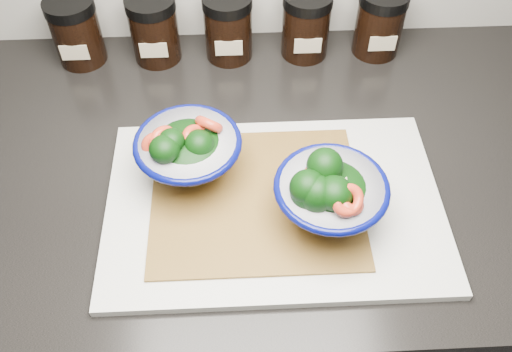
{
  "coord_description": "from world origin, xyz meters",
  "views": [
    {
      "loc": [
        0.0,
        0.92,
        1.5
      ],
      "look_at": [
        0.02,
        1.36,
        0.96
      ],
      "focal_mm": 38.0,
      "sensor_mm": 36.0,
      "label": 1
    }
  ],
  "objects_px": {
    "bowl_right": "(328,195)",
    "spice_jar_c": "(228,27)",
    "cutting_board": "(274,204)",
    "spice_jar_d": "(306,25)",
    "bowl_left": "(188,152)",
    "spice_jar_a": "(76,31)",
    "spice_jar_e": "(380,23)",
    "spice_jar_b": "(154,29)"
  },
  "relations": [
    {
      "from": "bowl_right",
      "to": "spice_jar_c",
      "type": "xyz_separation_m",
      "value": [
        -0.12,
        0.36,
        -0.01
      ]
    },
    {
      "from": "cutting_board",
      "to": "bowl_right",
      "type": "xyz_separation_m",
      "value": [
        0.06,
        -0.03,
        0.06
      ]
    },
    {
      "from": "spice_jar_d",
      "to": "bowl_right",
      "type": "bearing_deg",
      "value": -91.82
    },
    {
      "from": "bowl_left",
      "to": "spice_jar_a",
      "type": "bearing_deg",
      "value": 124.65
    },
    {
      "from": "bowl_right",
      "to": "spice_jar_c",
      "type": "distance_m",
      "value": 0.38
    },
    {
      "from": "bowl_right",
      "to": "spice_jar_c",
      "type": "bearing_deg",
      "value": 108.03
    },
    {
      "from": "bowl_left",
      "to": "spice_jar_d",
      "type": "height_order",
      "value": "same"
    },
    {
      "from": "spice_jar_a",
      "to": "spice_jar_c",
      "type": "bearing_deg",
      "value": 0.0
    },
    {
      "from": "spice_jar_d",
      "to": "cutting_board",
      "type": "bearing_deg",
      "value": -102.7
    },
    {
      "from": "bowl_left",
      "to": "spice_jar_e",
      "type": "bearing_deg",
      "value": 42.0
    },
    {
      "from": "bowl_right",
      "to": "spice_jar_e",
      "type": "height_order",
      "value": "bowl_right"
    },
    {
      "from": "spice_jar_b",
      "to": "spice_jar_c",
      "type": "distance_m",
      "value": 0.12
    },
    {
      "from": "cutting_board",
      "to": "spice_jar_a",
      "type": "distance_m",
      "value": 0.46
    },
    {
      "from": "bowl_left",
      "to": "spice_jar_c",
      "type": "relative_size",
      "value": 1.27
    },
    {
      "from": "bowl_left",
      "to": "spice_jar_b",
      "type": "xyz_separation_m",
      "value": [
        -0.07,
        0.28,
        -0.0
      ]
    },
    {
      "from": "cutting_board",
      "to": "spice_jar_d",
      "type": "distance_m",
      "value": 0.34
    },
    {
      "from": "spice_jar_e",
      "to": "spice_jar_d",
      "type": "bearing_deg",
      "value": 180.0
    },
    {
      "from": "bowl_right",
      "to": "bowl_left",
      "type": "bearing_deg",
      "value": 154.6
    },
    {
      "from": "spice_jar_c",
      "to": "spice_jar_e",
      "type": "bearing_deg",
      "value": 0.0
    },
    {
      "from": "spice_jar_a",
      "to": "cutting_board",
      "type": "bearing_deg",
      "value": -47.33
    },
    {
      "from": "spice_jar_d",
      "to": "spice_jar_e",
      "type": "relative_size",
      "value": 1.0
    },
    {
      "from": "bowl_left",
      "to": "bowl_right",
      "type": "xyz_separation_m",
      "value": [
        0.18,
        -0.08,
        0.0
      ]
    },
    {
      "from": "spice_jar_a",
      "to": "spice_jar_b",
      "type": "bearing_deg",
      "value": 0.0
    },
    {
      "from": "bowl_left",
      "to": "spice_jar_d",
      "type": "xyz_separation_m",
      "value": [
        0.19,
        0.28,
        -0.0
      ]
    },
    {
      "from": "spice_jar_c",
      "to": "spice_jar_a",
      "type": "bearing_deg",
      "value": 180.0
    },
    {
      "from": "spice_jar_a",
      "to": "spice_jar_d",
      "type": "bearing_deg",
      "value": 0.0
    },
    {
      "from": "spice_jar_a",
      "to": "spice_jar_e",
      "type": "distance_m",
      "value": 0.51
    },
    {
      "from": "spice_jar_b",
      "to": "spice_jar_d",
      "type": "distance_m",
      "value": 0.25
    },
    {
      "from": "spice_jar_d",
      "to": "spice_jar_b",
      "type": "bearing_deg",
      "value": 180.0
    },
    {
      "from": "cutting_board",
      "to": "spice_jar_d",
      "type": "relative_size",
      "value": 3.98
    },
    {
      "from": "spice_jar_b",
      "to": "bowl_left",
      "type": "bearing_deg",
      "value": -76.84
    },
    {
      "from": "spice_jar_d",
      "to": "spice_jar_e",
      "type": "distance_m",
      "value": 0.12
    },
    {
      "from": "spice_jar_b",
      "to": "spice_jar_e",
      "type": "relative_size",
      "value": 1.0
    },
    {
      "from": "bowl_right",
      "to": "spice_jar_b",
      "type": "height_order",
      "value": "bowl_right"
    },
    {
      "from": "cutting_board",
      "to": "bowl_left",
      "type": "distance_m",
      "value": 0.14
    },
    {
      "from": "bowl_right",
      "to": "spice_jar_d",
      "type": "bearing_deg",
      "value": 88.18
    },
    {
      "from": "spice_jar_b",
      "to": "spice_jar_d",
      "type": "relative_size",
      "value": 1.0
    },
    {
      "from": "bowl_left",
      "to": "spice_jar_c",
      "type": "bearing_deg",
      "value": 78.47
    },
    {
      "from": "cutting_board",
      "to": "spice_jar_e",
      "type": "distance_m",
      "value": 0.39
    },
    {
      "from": "cutting_board",
      "to": "spice_jar_a",
      "type": "bearing_deg",
      "value": 132.67
    },
    {
      "from": "spice_jar_c",
      "to": "spice_jar_e",
      "type": "height_order",
      "value": "same"
    },
    {
      "from": "cutting_board",
      "to": "spice_jar_e",
      "type": "relative_size",
      "value": 3.98
    }
  ]
}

